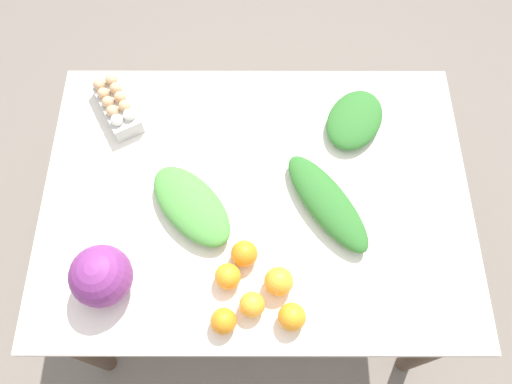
% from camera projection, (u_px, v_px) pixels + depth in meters
% --- Properties ---
extents(ground_plane, '(8.00, 8.00, 0.00)m').
position_uv_depth(ground_plane, '(256.00, 265.00, 2.22)').
color(ground_plane, '#70665B').
extents(dining_table, '(1.32, 0.95, 0.74)m').
position_uv_depth(dining_table, '(256.00, 207.00, 1.63)').
color(dining_table, silver).
rests_on(dining_table, ground_plane).
extents(cabbage_purple, '(0.17, 0.17, 0.17)m').
position_uv_depth(cabbage_purple, '(101.00, 276.00, 1.35)').
color(cabbage_purple, '#7A2D75').
rests_on(cabbage_purple, dining_table).
extents(egg_carton, '(0.19, 0.25, 0.09)m').
position_uv_depth(egg_carton, '(116.00, 105.00, 1.63)').
color(egg_carton, '#B7B7B2').
rests_on(egg_carton, dining_table).
extents(greens_bunch_beet_tops, '(0.30, 0.38, 0.07)m').
position_uv_depth(greens_bunch_beet_tops, '(327.00, 203.00, 1.49)').
color(greens_bunch_beet_tops, '#2D6B28').
rests_on(greens_bunch_beet_tops, dining_table).
extents(greens_bunch_dandelion, '(0.33, 0.34, 0.07)m').
position_uv_depth(greens_bunch_dandelion, '(191.00, 206.00, 1.49)').
color(greens_bunch_dandelion, '#4C933D').
rests_on(greens_bunch_dandelion, dining_table).
extents(greens_bunch_chard, '(0.26, 0.29, 0.06)m').
position_uv_depth(greens_bunch_chard, '(354.00, 120.00, 1.62)').
color(greens_bunch_chard, '#2D6B28').
rests_on(greens_bunch_chard, dining_table).
extents(orange_0, '(0.07, 0.07, 0.07)m').
position_uv_depth(orange_0, '(227.00, 276.00, 1.40)').
color(orange_0, orange).
rests_on(orange_0, dining_table).
extents(orange_1, '(0.07, 0.07, 0.07)m').
position_uv_depth(orange_1, '(252.00, 305.00, 1.36)').
color(orange_1, orange).
rests_on(orange_1, dining_table).
extents(orange_2, '(0.08, 0.08, 0.08)m').
position_uv_depth(orange_2, '(278.00, 281.00, 1.39)').
color(orange_2, orange).
rests_on(orange_2, dining_table).
extents(orange_3, '(0.07, 0.07, 0.07)m').
position_uv_depth(orange_3, '(223.00, 321.00, 1.35)').
color(orange_3, orange).
rests_on(orange_3, dining_table).
extents(orange_4, '(0.08, 0.08, 0.08)m').
position_uv_depth(orange_4, '(244.00, 254.00, 1.42)').
color(orange_4, orange).
rests_on(orange_4, dining_table).
extents(orange_5, '(0.08, 0.08, 0.08)m').
position_uv_depth(orange_5, '(292.00, 317.00, 1.35)').
color(orange_5, orange).
rests_on(orange_5, dining_table).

